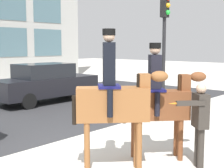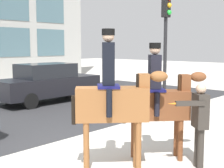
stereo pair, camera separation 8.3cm
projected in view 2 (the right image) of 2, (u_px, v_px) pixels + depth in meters
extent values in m
plane|color=beige|center=(73.00, 145.00, 7.67)|extent=(80.00, 80.00, 0.00)
cube|color=slate|center=(14.00, 42.00, 20.29)|extent=(2.35, 0.02, 1.88)
cube|color=slate|center=(51.00, 43.00, 22.43)|extent=(2.35, 0.02, 1.88)
cube|color=slate|center=(13.00, 5.00, 20.01)|extent=(2.35, 0.02, 1.88)
cube|color=slate|center=(50.00, 9.00, 22.14)|extent=(2.35, 0.02, 1.88)
cube|color=brown|center=(112.00, 104.00, 5.90)|extent=(1.29, 1.26, 0.63)
cylinder|color=brown|center=(136.00, 143.00, 6.18)|extent=(0.11, 0.11, 1.00)
cylinder|color=brown|center=(138.00, 148.00, 5.88)|extent=(0.11, 0.11, 1.00)
cylinder|color=brown|center=(87.00, 144.00, 6.12)|extent=(0.11, 0.11, 1.00)
cylinder|color=brown|center=(86.00, 149.00, 5.81)|extent=(0.11, 0.11, 1.00)
cube|color=brown|center=(144.00, 86.00, 5.90)|extent=(0.31, 0.31, 0.48)
cube|color=black|center=(137.00, 85.00, 5.89)|extent=(0.08, 0.09, 0.43)
ellipsoid|color=brown|center=(159.00, 76.00, 5.89)|extent=(0.39, 0.38, 0.21)
cube|color=silver|center=(164.00, 75.00, 5.90)|extent=(0.12, 0.12, 0.08)
cylinder|color=black|center=(74.00, 110.00, 5.86)|extent=(0.09, 0.09, 0.55)
cube|color=#14144C|center=(108.00, 86.00, 5.85)|extent=(0.63, 0.63, 0.05)
cube|color=black|center=(108.00, 64.00, 5.80)|extent=(0.38, 0.38, 0.79)
sphere|color=#D1A889|center=(108.00, 36.00, 5.74)|extent=(0.22, 0.22, 0.22)
cylinder|color=black|center=(108.00, 32.00, 5.73)|extent=(0.24, 0.24, 0.12)
cylinder|color=black|center=(108.00, 98.00, 6.15)|extent=(0.11, 0.11, 0.51)
cylinder|color=black|center=(109.00, 103.00, 5.62)|extent=(0.11, 0.11, 0.51)
cube|color=brown|center=(157.00, 105.00, 6.58)|extent=(1.27, 1.22, 0.60)
cylinder|color=brown|center=(176.00, 136.00, 6.86)|extent=(0.11, 0.11, 0.87)
cylinder|color=brown|center=(180.00, 140.00, 6.55)|extent=(0.11, 0.11, 0.87)
cylinder|color=brown|center=(133.00, 137.00, 6.78)|extent=(0.11, 0.11, 0.87)
cylinder|color=brown|center=(136.00, 142.00, 6.48)|extent=(0.11, 0.11, 0.87)
cube|color=brown|center=(185.00, 87.00, 6.58)|extent=(0.31, 0.31, 0.55)
cube|color=#382314|center=(179.00, 87.00, 6.57)|extent=(0.08, 0.09, 0.49)
ellipsoid|color=brown|center=(198.00, 77.00, 6.58)|extent=(0.39, 0.38, 0.21)
cube|color=silver|center=(203.00, 76.00, 6.59)|extent=(0.13, 0.12, 0.08)
cylinder|color=#382314|center=(124.00, 110.00, 6.53)|extent=(0.09, 0.09, 0.55)
cube|color=#14144C|center=(154.00, 90.00, 6.53)|extent=(0.62, 0.62, 0.05)
cube|color=black|center=(155.00, 72.00, 6.49)|extent=(0.38, 0.38, 0.70)
sphere|color=#D1A889|center=(155.00, 49.00, 6.43)|extent=(0.22, 0.22, 0.22)
cylinder|color=black|center=(155.00, 46.00, 6.42)|extent=(0.24, 0.24, 0.12)
cylinder|color=black|center=(151.00, 100.00, 6.83)|extent=(0.11, 0.11, 0.48)
cylinder|color=black|center=(157.00, 104.00, 6.30)|extent=(0.11, 0.11, 0.48)
cylinder|color=#332D28|center=(200.00, 149.00, 6.09)|extent=(0.13, 0.13, 0.82)
cylinder|color=#332D28|center=(198.00, 146.00, 6.25)|extent=(0.13, 0.13, 0.82)
cube|color=#332D28|center=(200.00, 111.00, 6.08)|extent=(0.43, 0.44, 0.67)
sphere|color=#D1A889|center=(201.00, 89.00, 6.03)|extent=(0.20, 0.20, 0.20)
cube|color=#332D28|center=(190.00, 103.00, 5.85)|extent=(0.47, 0.43, 0.09)
cone|color=orange|center=(172.00, 104.00, 5.82)|extent=(0.16, 0.15, 0.04)
cube|color=black|center=(49.00, 86.00, 13.54)|extent=(4.61, 1.72, 0.76)
cube|color=black|center=(46.00, 71.00, 13.37)|extent=(2.31, 1.51, 0.60)
cylinder|color=black|center=(85.00, 93.00, 14.09)|extent=(0.62, 0.21, 0.62)
cylinder|color=black|center=(63.00, 90.00, 15.16)|extent=(0.62, 0.21, 0.62)
cylinder|color=black|center=(30.00, 101.00, 12.01)|extent=(0.62, 0.21, 0.62)
cylinder|color=black|center=(9.00, 97.00, 13.08)|extent=(0.62, 0.21, 0.62)
cylinder|color=black|center=(165.00, 70.00, 9.91)|extent=(0.11, 0.11, 3.30)
cube|color=black|center=(166.00, 6.00, 9.67)|extent=(0.24, 0.19, 0.72)
sphere|color=orange|center=(169.00, 5.00, 9.59)|extent=(0.15, 0.15, 0.15)
sphere|color=green|center=(169.00, 12.00, 9.61)|extent=(0.15, 0.15, 0.15)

